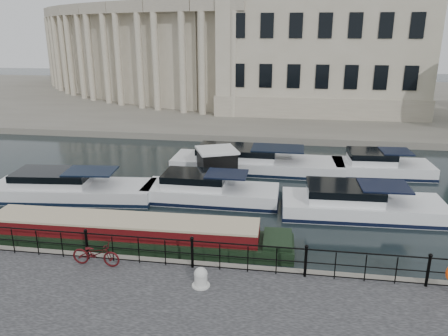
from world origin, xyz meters
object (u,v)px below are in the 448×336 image
Objects in this scene: narrowboat at (124,236)px; bicycle at (96,253)px; mooring_bollard at (201,277)px; harbour_hut at (217,168)px.

bicycle is at bearing -91.17° from narrowboat.
mooring_bollard is 0.05× the size of narrowboat.
harbour_hut is (2.61, 10.88, -0.07)m from bicycle.
bicycle is 2.64× the size of mooring_bollard.
mooring_bollard is at bearing -105.80° from harbour_hut.
mooring_bollard is at bearing -99.02° from bicycle.
narrowboat is at bearing 139.47° from mooring_bollard.
bicycle is 11.19m from harbour_hut.
mooring_bollard is 11.72m from harbour_hut.
harbour_hut reaches higher than bicycle.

